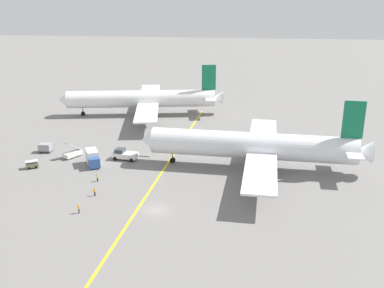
{
  "coord_description": "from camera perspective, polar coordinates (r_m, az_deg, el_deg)",
  "views": [
    {
      "loc": [
        15.07,
        -71.36,
        38.3
      ],
      "look_at": [
        3.77,
        25.71,
        4.0
      ],
      "focal_mm": 41.64,
      "sensor_mm": 36.0,
      "label": 1
    }
  ],
  "objects": [
    {
      "name": "airliner_at_gate_left",
      "position": [
        142.29,
        -6.32,
        5.73
      ],
      "size": [
        51.86,
        48.97,
        15.78
      ],
      "color": "white",
      "rests_on": "ground"
    },
    {
      "name": "gse_baggage_cart_trailing",
      "position": [
        106.32,
        -19.81,
        -2.48
      ],
      "size": [
        3.15,
        2.77,
        1.71
      ],
      "color": "#666B4C",
      "rests_on": "ground"
    },
    {
      "name": "gse_stair_truck_yellow",
      "position": [
        110.25,
        -15.05,
        -1.11
      ],
      "size": [
        3.97,
        4.9,
        4.06
      ],
      "color": "silver",
      "rests_on": "ground"
    },
    {
      "name": "ground_crew_wing_walker_right",
      "position": [
        83.2,
        -14.29,
        -8.01
      ],
      "size": [
        0.36,
        0.5,
        1.76
      ],
      "color": "#4C4C51",
      "rests_on": "ground"
    },
    {
      "name": "gse_container_dolly_flat",
      "position": [
        115.5,
        -18.31,
        -0.43
      ],
      "size": [
        3.27,
        2.3,
        2.15
      ],
      "color": "slate",
      "rests_on": "ground"
    },
    {
      "name": "gse_catering_truck_tall",
      "position": [
        103.73,
        -12.61,
        -1.78
      ],
      "size": [
        4.84,
        6.29,
        3.5
      ],
      "color": "#2D5199",
      "rests_on": "ground"
    },
    {
      "name": "ground_crew_marshaller_foreground",
      "position": [
        95.38,
        -12.02,
        -4.24
      ],
      "size": [
        0.36,
        0.36,
        1.62
      ],
      "color": "black",
      "rests_on": "ground"
    },
    {
      "name": "airliner_being_pushed",
      "position": [
        99.4,
        7.92,
        -0.26
      ],
      "size": [
        50.77,
        47.27,
        16.37
      ],
      "color": "white",
      "rests_on": "ground"
    },
    {
      "name": "ground_crew_ramp_agent_by_cones",
      "position": [
        89.12,
        -12.36,
        -5.97
      ],
      "size": [
        0.48,
        0.36,
        1.68
      ],
      "color": "black",
      "rests_on": "ground"
    },
    {
      "name": "taxiway_stripe",
      "position": [
        91.63,
        -5.09,
        -5.45
      ],
      "size": [
        9.52,
        119.7,
        0.01
      ],
      "primitive_type": "cube",
      "rotation": [
        0.0,
        0.0,
        -0.08
      ],
      "color": "yellow",
      "rests_on": "ground"
    },
    {
      "name": "ground_plane",
      "position": [
        82.38,
        -4.73,
        -8.44
      ],
      "size": [
        600.0,
        600.0,
        0.0
      ],
      "primitive_type": "plane",
      "color": "slate"
    },
    {
      "name": "pushback_tug",
      "position": [
        106.27,
        -8.64,
        -1.33
      ],
      "size": [
        9.09,
        3.77,
        2.83
      ],
      "color": "white",
      "rests_on": "ground"
    }
  ]
}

